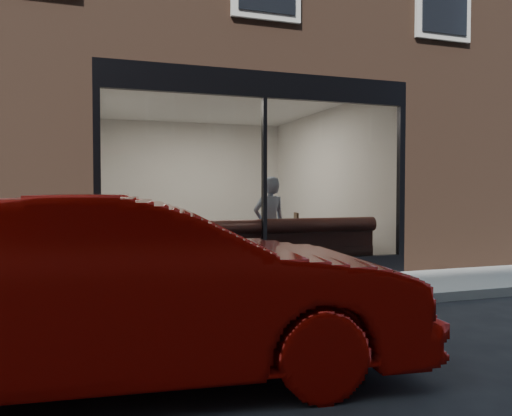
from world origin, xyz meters
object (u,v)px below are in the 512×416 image
object	(u,v)px
cafe_chair_right	(287,249)
cafe_table_right	(333,225)
person	(269,225)
parked_car	(138,288)
banquette	(256,262)
cafe_table_left	(197,227)

from	to	relation	value
cafe_chair_right	cafe_table_right	bearing A→B (deg)	144.93
person	cafe_table_right	bearing A→B (deg)	-169.96
cafe_table_right	parked_car	distance (m)	6.14
cafe_chair_right	banquette	bearing A→B (deg)	67.20
banquette	cafe_table_left	distance (m)	1.44
cafe_table_left	cafe_chair_right	bearing A→B (deg)	10.16
banquette	person	world-z (taller)	person
banquette	cafe_table_right	xyz separation A→B (m)	(1.75, 0.71, 0.52)
person	parked_car	size ratio (longest dim) A/B	0.39
cafe_chair_right	parked_car	distance (m)	6.39
cafe_table_right	cafe_chair_right	distance (m)	1.09
cafe_chair_right	parked_car	size ratio (longest dim) A/B	0.10
banquette	parked_car	world-z (taller)	parked_car
cafe_table_right	cafe_chair_right	size ratio (longest dim) A/B	1.45
person	parked_car	bearing A→B (deg)	48.53
cafe_table_left	parked_car	xyz separation A→B (m)	(-1.49, -5.10, -0.06)
parked_car	cafe_table_right	bearing A→B (deg)	-34.59
banquette	cafe_table_right	bearing A→B (deg)	22.10
cafe_table_left	cafe_table_right	bearing A→B (deg)	-9.43
person	cafe_table_left	size ratio (longest dim) A/B	2.94
banquette	parked_car	bearing A→B (deg)	-119.18
banquette	person	size ratio (longest dim) A/B	2.48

